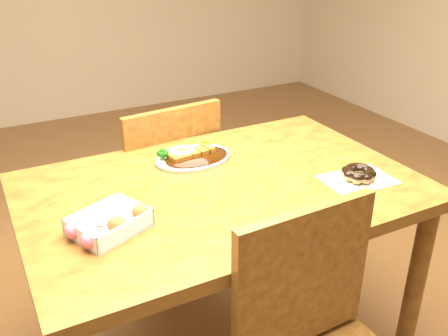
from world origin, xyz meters
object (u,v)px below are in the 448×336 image
donut_box (108,223)px  pon_de_ring (359,174)px  katsu_curry_plate (192,156)px  chair_far (162,190)px  table (222,212)px

donut_box → pon_de_ring: bearing=-5.6°
katsu_curry_plate → pon_de_ring: bearing=-43.9°
chair_far → katsu_curry_plate: size_ratio=3.17×
table → donut_box: bearing=-165.8°
table → katsu_curry_plate: size_ratio=4.37×
table → katsu_curry_plate: (-0.01, 0.21, 0.11)m
table → pon_de_ring: size_ratio=5.26×
chair_far → donut_box: 0.80m
table → donut_box: size_ratio=5.28×
table → pon_de_ring: bearing=-23.8°
table → pon_de_ring: (0.39, -0.17, 0.12)m
donut_box → table: bearing=14.2°
table → katsu_curry_plate: 0.24m
donut_box → pon_de_ring: 0.78m
table → chair_far: 0.56m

